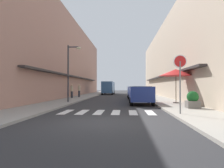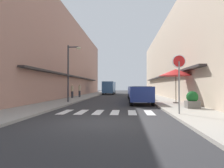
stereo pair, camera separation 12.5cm
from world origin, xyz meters
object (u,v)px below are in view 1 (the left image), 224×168
(cafe_umbrella, at_px, (176,73))
(planter_corner, at_px, (193,100))
(pedestrian_walking_near, at_px, (72,91))
(pedestrian_walking_far, at_px, (79,90))
(delivery_van, at_px, (108,87))
(round_street_sign, at_px, (180,69))
(street_lamp, at_px, (70,67))
(parked_car_mid, at_px, (137,91))
(parked_car_far, at_px, (134,90))
(parked_car_near, at_px, (141,93))

(cafe_umbrella, height_order, planter_corner, cafe_umbrella)
(pedestrian_walking_near, distance_m, pedestrian_walking_far, 2.31)
(planter_corner, relative_size, pedestrian_walking_far, 0.63)
(delivery_van, distance_m, pedestrian_walking_near, 14.61)
(round_street_sign, xyz_separation_m, street_lamp, (-7.41, 7.22, 0.81))
(delivery_van, height_order, cafe_umbrella, cafe_umbrella)
(parked_car_mid, xyz_separation_m, round_street_sign, (1.44, -12.39, 1.42))
(planter_corner, bearing_deg, delivery_van, 106.30)
(pedestrian_walking_far, bearing_deg, parked_car_far, 61.39)
(parked_car_mid, xyz_separation_m, parked_car_far, (0.00, 5.62, 0.00))
(delivery_van, relative_size, street_lamp, 1.11)
(parked_car_near, xyz_separation_m, pedestrian_walking_near, (-7.45, 6.95, 0.04))
(delivery_van, distance_m, cafe_umbrella, 22.23)
(street_lamp, relative_size, cafe_umbrella, 1.78)
(parked_car_far, relative_size, planter_corner, 3.99)
(parked_car_near, relative_size, street_lamp, 0.83)
(parked_car_near, height_order, cafe_umbrella, cafe_umbrella)
(cafe_umbrella, xyz_separation_m, pedestrian_walking_far, (-9.95, 9.01, -1.59))
(street_lamp, relative_size, pedestrian_walking_near, 3.05)
(street_lamp, bearing_deg, parked_car_far, 61.03)
(street_lamp, xyz_separation_m, pedestrian_walking_near, (-1.49, 6.15, -2.19))
(round_street_sign, bearing_deg, parked_car_mid, 96.62)
(planter_corner, height_order, pedestrian_walking_near, pedestrian_walking_near)
(parked_car_far, xyz_separation_m, pedestrian_walking_far, (-7.11, -2.35, 0.07))
(parked_car_near, xyz_separation_m, parked_car_far, (0.00, 11.58, 0.00))
(parked_car_near, relative_size, pedestrian_walking_far, 2.46)
(parked_car_far, xyz_separation_m, round_street_sign, (1.44, -18.00, 1.42))
(delivery_van, relative_size, pedestrian_walking_near, 3.40)
(street_lamp, bearing_deg, cafe_umbrella, -3.77)
(round_street_sign, bearing_deg, pedestrian_walking_near, 123.62)
(round_street_sign, distance_m, street_lamp, 10.38)
(parked_car_mid, height_order, cafe_umbrella, cafe_umbrella)
(delivery_van, xyz_separation_m, pedestrian_walking_near, (-3.11, -14.27, -0.45))
(delivery_van, distance_m, round_street_sign, 28.25)
(parked_car_mid, xyz_separation_m, delivery_van, (-4.34, 15.26, 0.49))
(pedestrian_walking_far, bearing_deg, round_street_sign, -18.27)
(delivery_van, distance_m, street_lamp, 20.56)
(cafe_umbrella, bearing_deg, delivery_van, 108.89)
(cafe_umbrella, relative_size, pedestrian_walking_far, 1.66)
(parked_car_far, xyz_separation_m, delivery_van, (-4.34, 9.64, 0.48))
(cafe_umbrella, bearing_deg, parked_car_far, 104.04)
(parked_car_near, bearing_deg, cafe_umbrella, 4.35)
(parked_car_near, distance_m, parked_car_far, 11.58)
(street_lamp, bearing_deg, parked_car_near, -7.60)
(street_lamp, xyz_separation_m, pedestrian_walking_far, (-1.14, 8.43, -2.16))
(parked_car_mid, distance_m, planter_corner, 10.05)
(planter_corner, distance_m, pedestrian_walking_far, 16.33)
(parked_car_near, distance_m, cafe_umbrella, 3.30)
(parked_car_near, xyz_separation_m, pedestrian_walking_far, (-7.11, 9.23, 0.07))
(pedestrian_walking_near, bearing_deg, pedestrian_walking_far, -40.80)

